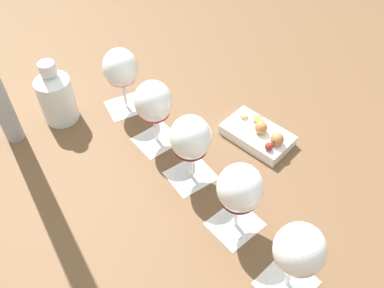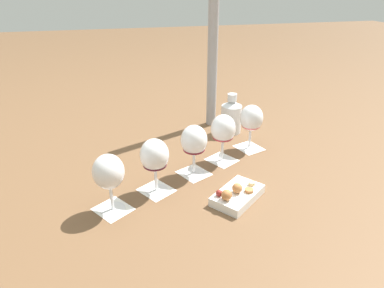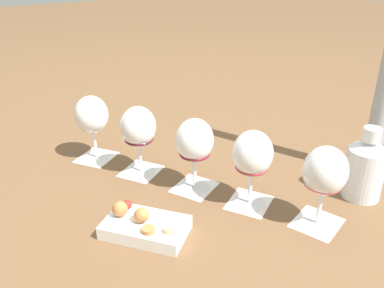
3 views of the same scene
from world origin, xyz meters
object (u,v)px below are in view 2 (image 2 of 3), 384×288
Objects in this scene: wine_glass_0 at (251,120)px; ceramic_vase at (231,116)px; wine_glass_1 at (223,131)px; wine_glass_4 at (109,174)px; snack_dish at (237,195)px; wine_glass_3 at (155,157)px; umbrella_pole at (213,49)px; wine_glass_2 at (194,142)px.

wine_glass_0 is 1.02× the size of ceramic_vase.
wine_glass_1 is at bearing 63.74° from ceramic_vase.
wine_glass_0 is 1.00× the size of wine_glass_4.
ceramic_vase is 0.54m from snack_dish.
umbrella_pole is (-0.34, -0.51, 0.23)m from wine_glass_3.
wine_glass_3 is 1.02× the size of ceramic_vase.
wine_glass_3 is at bearing -153.42° from wine_glass_4.
wine_glass_1 is 0.28m from ceramic_vase.
wine_glass_3 is 0.56m from ceramic_vase.
wine_glass_2 is 0.26× the size of umbrella_pole.
wine_glass_2 is (0.13, 0.07, 0.00)m from wine_glass_1.
wine_glass_1 and wine_glass_3 have the same top height.
umbrella_pole reaches higher than wine_glass_1.
wine_glass_4 is at bearing 26.58° from wine_glass_3.
wine_glass_0 is at bearing -118.08° from snack_dish.
umbrella_pole is at bearing -99.74° from wine_glass_1.
snack_dish is at bearing 81.05° from umbrella_pole.
wine_glass_0 is 0.92× the size of snack_dish.
wine_glass_0 is at bearing 105.45° from umbrella_pole.
wine_glass_3 reaches higher than ceramic_vase.
wine_glass_2 reaches higher than snack_dish.
wine_glass_2 is 0.41m from ceramic_vase.
wine_glass_0 is 0.64m from wine_glass_4.
wine_glass_2 is at bearing 51.96° from ceramic_vase.
snack_dish is at bearing 72.72° from ceramic_vase.
wine_glass_2 is 0.17m from wine_glass_3.
umbrella_pole is (-0.06, -0.36, 0.23)m from wine_glass_1.
umbrella_pole is at bearing -113.65° from wine_glass_2.
wine_glass_4 is 0.72m from ceramic_vase.
wine_glass_0 is 0.26× the size of umbrella_pole.
wine_glass_1 is 0.26× the size of umbrella_pole.
snack_dish is (-0.38, 0.04, -0.11)m from wine_glass_4.
wine_glass_4 is at bearing 27.57° from wine_glass_0.
umbrella_pole is at bearing -98.95° from snack_dish.
umbrella_pole is at bearing -62.55° from ceramic_vase.
wine_glass_4 is 1.02× the size of ceramic_vase.
wine_glass_2 and wine_glass_3 have the same top height.
ceramic_vase is (-0.25, -0.32, -0.05)m from wine_glass_2.
wine_glass_2 is 1.00× the size of wine_glass_3.
wine_glass_2 is 0.33m from wine_glass_4.
wine_glass_3 is (0.42, 0.22, 0.00)m from wine_glass_0.
wine_glass_1 is at bearing -97.84° from snack_dish.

